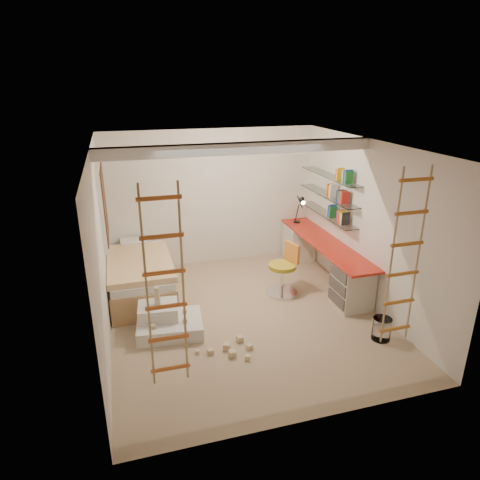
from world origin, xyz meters
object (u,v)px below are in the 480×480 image
object	(u,v)px
swivel_chair	(283,276)
play_platform	(167,321)
desk	(323,259)
bed	(140,276)

from	to	relation	value
swivel_chair	play_platform	distance (m)	2.14
desk	bed	xyz separation A→B (m)	(-3.20, 0.36, -0.07)
play_platform	bed	bearing A→B (deg)	101.64
swivel_chair	bed	bearing A→B (deg)	163.48
bed	swivel_chair	xyz separation A→B (m)	(2.31, -0.68, -0.00)
desk	swivel_chair	distance (m)	0.95
swivel_chair	play_platform	xyz separation A→B (m)	(-2.04, -0.62, -0.17)
bed	play_platform	bearing A→B (deg)	-78.36
bed	desk	bearing A→B (deg)	-6.49
bed	swivel_chair	bearing A→B (deg)	-16.52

